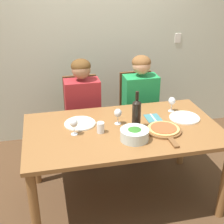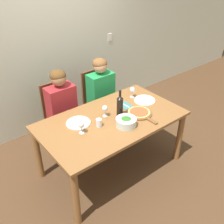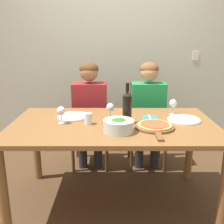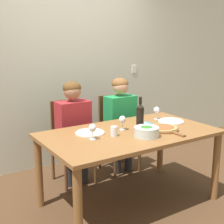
# 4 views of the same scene
# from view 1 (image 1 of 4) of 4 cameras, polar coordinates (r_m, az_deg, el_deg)

# --- Properties ---
(ground_plane) EXTENTS (40.00, 40.00, 0.00)m
(ground_plane) POSITION_cam_1_polar(r_m,az_deg,el_deg) (3.23, 1.83, -15.27)
(ground_plane) COLOR #4C331E
(back_wall) EXTENTS (10.00, 0.06, 2.70)m
(back_wall) POSITION_cam_1_polar(r_m,az_deg,el_deg) (3.95, -3.28, 14.14)
(back_wall) COLOR beige
(back_wall) RESTS_ON ground
(dining_table) EXTENTS (1.75, 1.00, 0.78)m
(dining_table) POSITION_cam_1_polar(r_m,az_deg,el_deg) (2.85, 2.02, -4.77)
(dining_table) COLOR brown
(dining_table) RESTS_ON ground
(chair_left) EXTENTS (0.42, 0.42, 0.98)m
(chair_left) POSITION_cam_1_polar(r_m,az_deg,el_deg) (3.62, -5.49, -0.85)
(chair_left) COLOR brown
(chair_left) RESTS_ON ground
(chair_right) EXTENTS (0.42, 0.42, 0.98)m
(chair_right) POSITION_cam_1_polar(r_m,az_deg,el_deg) (3.75, 4.59, 0.12)
(chair_right) COLOR brown
(chair_right) RESTS_ON ground
(person_woman) EXTENTS (0.47, 0.51, 1.23)m
(person_woman) POSITION_cam_1_polar(r_m,az_deg,el_deg) (3.42, -5.38, 1.64)
(person_woman) COLOR #28282D
(person_woman) RESTS_ON ground
(person_man) EXTENTS (0.47, 0.51, 1.23)m
(person_man) POSITION_cam_1_polar(r_m,az_deg,el_deg) (3.56, 5.26, 2.57)
(person_man) COLOR #28282D
(person_man) RESTS_ON ground
(wine_bottle) EXTENTS (0.08, 0.08, 0.35)m
(wine_bottle) POSITION_cam_1_polar(r_m,az_deg,el_deg) (2.75, 4.50, -0.23)
(wine_bottle) COLOR black
(wine_bottle) RESTS_ON dining_table
(broccoli_bowl) EXTENTS (0.24, 0.24, 0.10)m
(broccoli_bowl) POSITION_cam_1_polar(r_m,az_deg,el_deg) (2.60, 4.13, -4.11)
(broccoli_bowl) COLOR silver
(broccoli_bowl) RESTS_ON dining_table
(dinner_plate_left) EXTENTS (0.29, 0.29, 0.02)m
(dinner_plate_left) POSITION_cam_1_polar(r_m,az_deg,el_deg) (2.88, -5.87, -2.06)
(dinner_plate_left) COLOR silver
(dinner_plate_left) RESTS_ON dining_table
(dinner_plate_right) EXTENTS (0.29, 0.29, 0.02)m
(dinner_plate_right) POSITION_cam_1_polar(r_m,az_deg,el_deg) (3.05, 13.13, -0.99)
(dinner_plate_right) COLOR silver
(dinner_plate_right) RESTS_ON dining_table
(pizza_on_board) EXTENTS (0.32, 0.46, 0.04)m
(pizza_on_board) POSITION_cam_1_polar(r_m,az_deg,el_deg) (2.77, 9.46, -3.23)
(pizza_on_board) COLOR brown
(pizza_on_board) RESTS_ON dining_table
(wine_glass_left) EXTENTS (0.07, 0.07, 0.15)m
(wine_glass_left) POSITION_cam_1_polar(r_m,az_deg,el_deg) (2.67, -7.00, -2.13)
(wine_glass_left) COLOR silver
(wine_glass_left) RESTS_ON dining_table
(wine_glass_right) EXTENTS (0.07, 0.07, 0.15)m
(wine_glass_right) POSITION_cam_1_polar(r_m,az_deg,el_deg) (3.14, 10.89, 1.87)
(wine_glass_right) COLOR silver
(wine_glass_right) RESTS_ON dining_table
(wine_glass_centre) EXTENTS (0.07, 0.07, 0.15)m
(wine_glass_centre) POSITION_cam_1_polar(r_m,az_deg,el_deg) (2.83, 1.08, -0.30)
(wine_glass_centre) COLOR silver
(wine_glass_centre) RESTS_ON dining_table
(water_tumbler) EXTENTS (0.07, 0.07, 0.10)m
(water_tumbler) POSITION_cam_1_polar(r_m,az_deg,el_deg) (2.71, -2.10, -2.86)
(water_tumbler) COLOR silver
(water_tumbler) RESTS_ON dining_table
(fork_on_napkin) EXTENTS (0.14, 0.18, 0.01)m
(fork_on_napkin) POSITION_cam_1_polar(r_m,az_deg,el_deg) (3.00, 7.54, -1.11)
(fork_on_napkin) COLOR #387075
(fork_on_napkin) RESTS_ON dining_table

